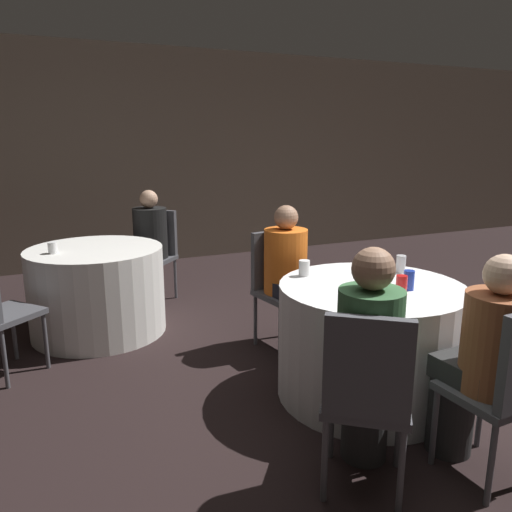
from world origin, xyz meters
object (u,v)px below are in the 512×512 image
(pizza_plate_near, at_px, (372,279))
(person_floral_shirt, at_px, (480,362))
(table_near, at_px, (369,340))
(chair_near_south, at_px, (510,380))
(person_orange_shirt, at_px, (291,279))
(soda_can_red, at_px, (401,286))
(chair_far_northeast, at_px, (156,247))
(table_far, at_px, (97,290))
(chair_near_southwest, at_px, (367,389))
(soda_can_silver, at_px, (401,264))
(soda_can_blue, at_px, (409,280))
(chair_near_north, at_px, (278,278))
(person_black_shirt, at_px, (147,247))
(person_green_jacket, at_px, (368,365))

(pizza_plate_near, bearing_deg, person_floral_shirt, -91.19)
(table_near, distance_m, chair_near_south, 1.02)
(person_orange_shirt, bearing_deg, soda_can_red, 89.26)
(chair_far_northeast, distance_m, person_orange_shirt, 1.85)
(table_far, distance_m, chair_near_southwest, 2.79)
(table_near, relative_size, chair_near_south, 1.27)
(soda_can_silver, xyz_separation_m, soda_can_blue, (-0.22, -0.34, 0.00))
(chair_near_north, xyz_separation_m, person_floral_shirt, (0.21, -1.83, 0.02))
(chair_near_north, xyz_separation_m, person_orange_shirt, (0.03, -0.16, 0.03))
(chair_far_northeast, distance_m, soda_can_red, 2.93)
(table_far, bearing_deg, person_black_shirt, 46.29)
(table_far, distance_m, soda_can_silver, 2.53)
(person_green_jacket, relative_size, soda_can_blue, 9.76)
(pizza_plate_near, bearing_deg, person_orange_shirt, 105.41)
(person_orange_shirt, height_order, soda_can_blue, person_orange_shirt)
(chair_far_northeast, relative_size, person_orange_shirt, 0.80)
(table_near, height_order, pizza_plate_near, pizza_plate_near)
(table_near, bearing_deg, chair_near_north, 99.92)
(table_far, distance_m, chair_near_south, 3.24)
(person_green_jacket, bearing_deg, chair_near_southwest, -90.00)
(table_far, distance_m, chair_near_north, 1.58)
(chair_near_southwest, bearing_deg, person_floral_shirt, 34.25)
(table_near, distance_m, soda_can_silver, 0.59)
(chair_near_north, height_order, soda_can_blue, chair_near_north)
(chair_near_south, height_order, person_green_jacket, person_green_jacket)
(chair_near_south, distance_m, soda_can_silver, 1.24)
(chair_near_southwest, distance_m, person_orange_shirt, 1.69)
(chair_near_north, distance_m, chair_far_northeast, 1.69)
(chair_near_southwest, bearing_deg, pizza_plate_near, 90.29)
(chair_near_south, bearing_deg, table_far, 115.54)
(person_floral_shirt, bearing_deg, chair_near_southwest, 173.97)
(person_orange_shirt, height_order, soda_can_red, person_orange_shirt)
(chair_near_south, relative_size, person_floral_shirt, 0.81)
(person_green_jacket, bearing_deg, chair_near_north, 116.04)
(person_green_jacket, distance_m, soda_can_blue, 0.85)
(chair_near_southwest, distance_m, person_floral_shirt, 0.65)
(chair_near_southwest, bearing_deg, chair_near_south, 20.14)
(person_orange_shirt, bearing_deg, soda_can_blue, 96.29)
(table_far, relative_size, person_black_shirt, 0.98)
(chair_near_southwest, bearing_deg, person_black_shirt, 132.99)
(chair_near_south, xyz_separation_m, pizza_plate_near, (0.01, 1.09, 0.20))
(table_near, bearing_deg, chair_far_northeast, 107.56)
(person_orange_shirt, relative_size, soda_can_silver, 9.48)
(chair_far_northeast, bearing_deg, pizza_plate_near, 153.09)
(table_far, relative_size, soda_can_red, 9.29)
(chair_near_southwest, distance_m, soda_can_red, 0.89)
(table_near, height_order, person_black_shirt, person_black_shirt)
(person_floral_shirt, height_order, pizza_plate_near, person_floral_shirt)
(table_near, height_order, table_far, same)
(person_floral_shirt, distance_m, person_orange_shirt, 1.67)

